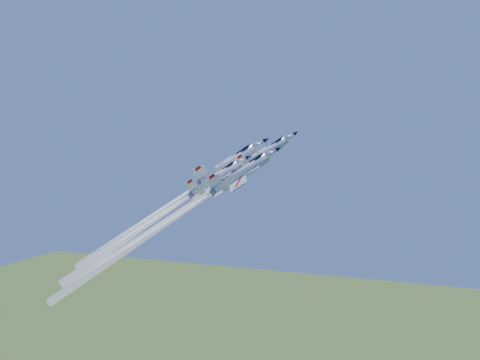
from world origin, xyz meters
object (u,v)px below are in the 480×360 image
(jet_lead, at_px, (182,210))
(jet_slot, at_px, (157,218))
(jet_left, at_px, (175,202))
(jet_right, at_px, (166,224))

(jet_lead, distance_m, jet_slot, 5.66)
(jet_left, distance_m, jet_right, 8.74)
(jet_left, height_order, jet_right, jet_left)
(jet_lead, relative_size, jet_left, 1.15)
(jet_right, bearing_deg, jet_slot, -154.83)
(jet_lead, distance_m, jet_right, 7.50)
(jet_lead, bearing_deg, jet_left, -127.66)
(jet_right, height_order, jet_slot, jet_right)
(jet_lead, height_order, jet_left, jet_lead)
(jet_left, bearing_deg, jet_slot, -46.99)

